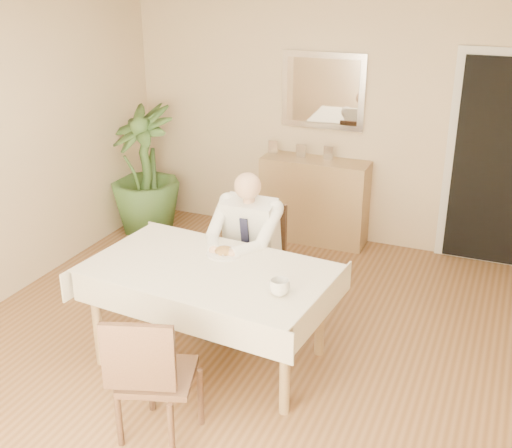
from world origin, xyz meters
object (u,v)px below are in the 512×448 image
at_px(seated_man, 243,244).
at_px(potted_palm, 144,170).
at_px(chair_near, 151,374).
at_px(dining_table, 209,278).
at_px(coffee_mug, 279,287).
at_px(chair_far, 257,250).
at_px(sideboard, 314,200).

height_order(seated_man, potted_palm, potted_palm).
bearing_deg(chair_near, dining_table, 77.10).
distance_m(dining_table, coffee_mug, 0.64).
distance_m(chair_far, chair_near, 1.83).
height_order(chair_near, potted_palm, potted_palm).
distance_m(chair_far, seated_man, 0.34).
xyz_separation_m(chair_near, potted_palm, (-1.86, 2.90, 0.18)).
height_order(chair_near, seated_man, seated_man).
bearing_deg(chair_far, potted_palm, 150.45).
relative_size(dining_table, chair_far, 1.98).
height_order(sideboard, potted_palm, potted_palm).
relative_size(chair_far, sideboard, 0.83).
bearing_deg(sideboard, chair_far, -90.68).
xyz_separation_m(chair_near, sideboard, (-0.08, 3.34, -0.07)).
xyz_separation_m(dining_table, chair_near, (0.09, -0.94, -0.16)).
distance_m(seated_man, sideboard, 1.82).
bearing_deg(sideboard, potted_palm, -166.55).
bearing_deg(seated_man, coffee_mug, -51.96).
bearing_deg(dining_table, seated_man, 94.99).
bearing_deg(sideboard, chair_near, -89.05).
xyz_separation_m(dining_table, potted_palm, (-1.77, 1.96, 0.01)).
distance_m(coffee_mug, potted_palm, 3.19).
height_order(chair_far, seated_man, seated_man).
distance_m(dining_table, chair_far, 0.90).
bearing_deg(dining_table, sideboard, 94.87).
height_order(coffee_mug, potted_palm, potted_palm).
distance_m(chair_near, sideboard, 3.35).
bearing_deg(potted_palm, dining_table, -47.92).
height_order(chair_near, coffee_mug, chair_near).
height_order(chair_far, potted_palm, potted_palm).
relative_size(chair_far, chair_near, 1.01).
distance_m(chair_far, coffee_mug, 1.25).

